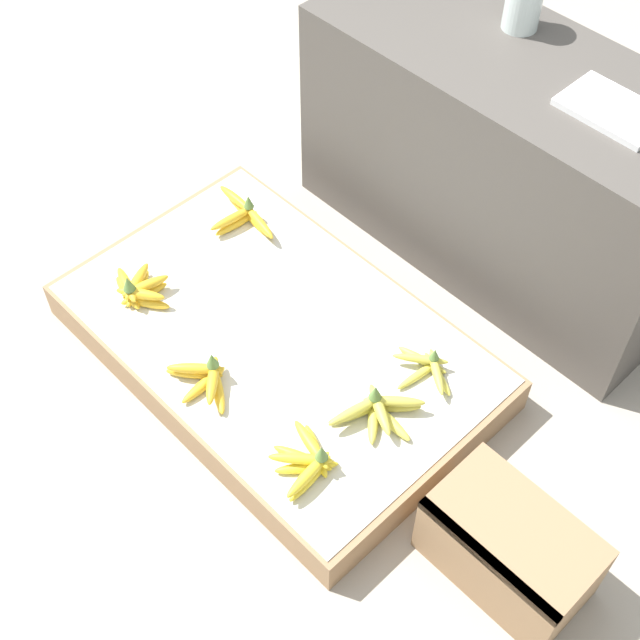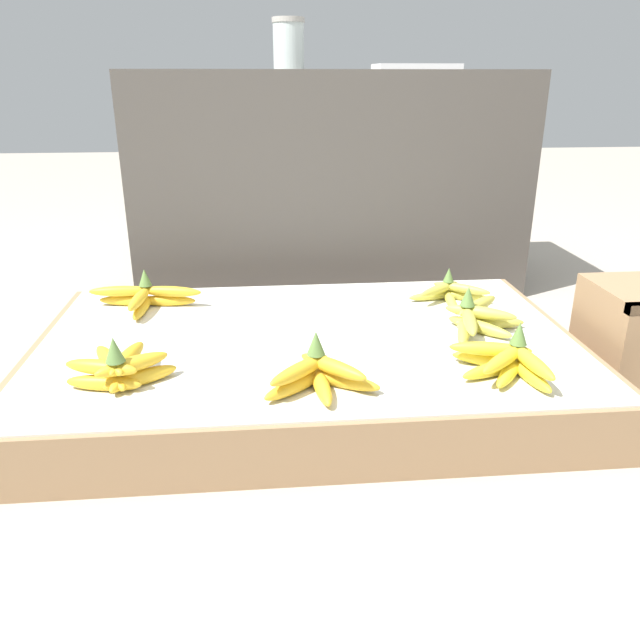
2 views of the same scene
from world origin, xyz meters
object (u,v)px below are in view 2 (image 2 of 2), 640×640
object	(u,v)px
banana_bunch_front_midleft	(318,375)
banana_bunch_front_midright	(508,361)
banana_bunch_back_midright	(449,292)
glass_jar	(289,44)
banana_bunch_front_left	(119,369)
banana_bunch_back_left	(145,297)
foam_tray_white	(416,67)
banana_bunch_middle_midright	(476,318)

from	to	relation	value
banana_bunch_front_midleft	banana_bunch_front_midright	world-z (taller)	banana_bunch_front_midleft
banana_bunch_back_midright	banana_bunch_front_midleft	bearing A→B (deg)	-129.89
glass_jar	banana_bunch_front_midleft	bearing A→B (deg)	-90.53
banana_bunch_front_left	banana_bunch_back_left	xyz separation A→B (m)	(-0.02, 0.43, -0.00)
foam_tray_white	banana_bunch_middle_midright	bearing A→B (deg)	-91.33
banana_bunch_front_midleft	banana_bunch_back_left	bearing A→B (deg)	129.61
banana_bunch_middle_midright	glass_jar	world-z (taller)	glass_jar
banana_bunch_front_midright	banana_bunch_back_left	world-z (taller)	banana_bunch_front_midright
banana_bunch_front_left	foam_tray_white	bearing A→B (deg)	51.93
banana_bunch_front_midright	glass_jar	distance (m)	1.37
banana_bunch_front_midleft	banana_bunch_back_left	size ratio (longest dim) A/B	0.80
banana_bunch_back_left	banana_bunch_back_midright	size ratio (longest dim) A/B	1.35
banana_bunch_front_midleft	glass_jar	world-z (taller)	glass_jar
banana_bunch_front_midleft	foam_tray_white	xyz separation A→B (m)	(0.41, 1.06, 0.55)
banana_bunch_middle_midright	banana_bunch_back_left	world-z (taller)	banana_bunch_middle_midright
banana_bunch_back_left	glass_jar	xyz separation A→B (m)	(0.41, 0.70, 0.62)
banana_bunch_front_midright	banana_bunch_front_midleft	bearing A→B (deg)	-176.04
banana_bunch_back_midright	foam_tray_white	distance (m)	0.81
banana_bunch_back_midright	banana_bunch_front_left	bearing A→B (deg)	-151.85
banana_bunch_middle_midright	banana_bunch_front_left	bearing A→B (deg)	-165.11
banana_bunch_back_left	banana_bunch_back_midright	xyz separation A→B (m)	(0.79, -0.02, -0.01)
banana_bunch_front_left	glass_jar	distance (m)	1.35
banana_bunch_front_midright	foam_tray_white	world-z (taller)	foam_tray_white
banana_bunch_back_left	foam_tray_white	bearing A→B (deg)	35.45
banana_bunch_front_left	glass_jar	world-z (taller)	glass_jar
banana_bunch_back_midright	banana_bunch_front_midright	bearing A→B (deg)	-91.29
banana_bunch_front_midleft	banana_bunch_back_left	xyz separation A→B (m)	(-0.40, 0.48, -0.00)
banana_bunch_front_left	banana_bunch_front_midright	world-z (taller)	banana_bunch_front_left
banana_bunch_front_midright	banana_bunch_back_left	size ratio (longest dim) A/B	0.70
banana_bunch_front_left	banana_bunch_back_midright	size ratio (longest dim) A/B	0.99
banana_bunch_back_midright	foam_tray_white	bearing A→B (deg)	87.84
banana_bunch_back_midright	glass_jar	bearing A→B (deg)	117.46
banana_bunch_back_left	glass_jar	size ratio (longest dim) A/B	1.81
banana_bunch_back_left	banana_bunch_middle_midright	bearing A→B (deg)	-15.82
banana_bunch_back_midright	banana_bunch_middle_midright	bearing A→B (deg)	-88.93
glass_jar	banana_bunch_back_left	bearing A→B (deg)	-120.21
banana_bunch_front_midright	foam_tray_white	bearing A→B (deg)	88.21
banana_bunch_middle_midright	banana_bunch_back_midright	bearing A→B (deg)	91.07
banana_bunch_front_midleft	banana_bunch_back_midright	bearing A→B (deg)	50.11
banana_bunch_back_left	banana_bunch_front_midleft	bearing A→B (deg)	-50.39
banana_bunch_front_left	foam_tray_white	distance (m)	1.39
foam_tray_white	banana_bunch_back_midright	bearing A→B (deg)	-92.16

